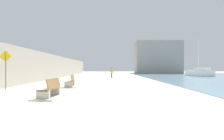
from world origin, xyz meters
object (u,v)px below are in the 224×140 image
bench_far (70,84)px  person_walking (112,72)px  bench_near (50,93)px  boat_far_right (200,73)px  pedestrian_sign (6,65)px

bench_far → person_walking: 14.48m
bench_far → person_walking: bearing=76.4°
bench_near → boat_far_right: 32.10m
person_walking → pedestrian_sign: bearing=-115.1°
bench_near → person_walking: bearing=80.6°
boat_far_right → pedestrian_sign: size_ratio=2.66×
bench_near → boat_far_right: size_ratio=0.30×
bench_near → pedestrian_sign: 5.93m
person_walking → boat_far_right: 16.86m
bench_near → pedestrian_sign: size_ratio=0.80×
bench_far → boat_far_right: 27.73m
bench_far → pedestrian_sign: (-4.06, -1.85, 1.46)m
person_walking → pedestrian_sign: 17.58m
bench_far → pedestrian_sign: bearing=-155.5°
bench_far → boat_far_right: bearing=46.3°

